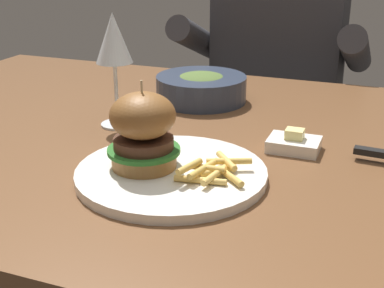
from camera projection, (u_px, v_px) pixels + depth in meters
name	position (u px, v px, depth m)	size (l,w,h in m)	color
dining_table	(185.00, 177.00, 0.96)	(1.39, 0.89, 0.74)	brown
main_plate	(171.00, 174.00, 0.76)	(0.27, 0.27, 0.01)	white
burger_sandwich	(143.00, 130.00, 0.75)	(0.10, 0.10, 0.13)	#9E6B38
fries_pile	(213.00, 170.00, 0.73)	(0.10, 0.10, 0.03)	#EABC5B
wine_glass	(114.00, 42.00, 0.92)	(0.06, 0.06, 0.20)	silver
butter_dish	(294.00, 143.00, 0.86)	(0.08, 0.06, 0.04)	white
soup_bowl	(201.00, 87.00, 1.11)	(0.19, 0.19, 0.06)	#2D384C
diner_person	(275.00, 112.00, 1.62)	(0.51, 0.36, 1.18)	#282833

